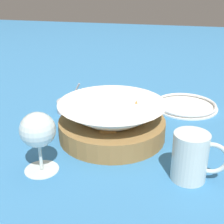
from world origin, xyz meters
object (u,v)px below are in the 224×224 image
Objects in this scene: sauce_cup at (69,106)px; side_plate at (185,105)px; wine_glass at (38,132)px; food_basket at (112,122)px; beer_mug at (191,158)px.

side_plate is (0.34, 0.12, -0.01)m from sauce_cup.
side_plate is at bearing 55.56° from wine_glass.
side_plate is (0.18, 0.24, -0.03)m from food_basket.
beer_mug is at bearing -36.46° from sauce_cup.
food_basket is 1.36× the size of side_plate.
beer_mug reaches higher than sauce_cup.
beer_mug is at bearing -35.67° from food_basket.
food_basket is 2.84× the size of sauce_cup.
wine_glass is at bearing -80.56° from sauce_cup.
food_basket is 2.42× the size of beer_mug.
sauce_cup is (-0.16, 0.12, -0.02)m from food_basket.
wine_glass is at bearing -172.07° from beer_mug.
beer_mug is at bearing 7.93° from wine_glass.
wine_glass reaches higher than food_basket.
food_basket reaches higher than sauce_cup.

